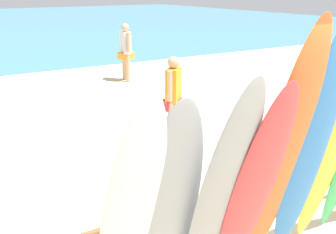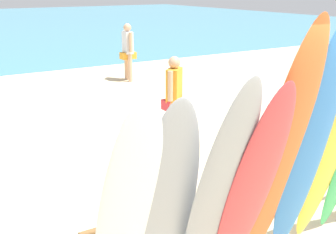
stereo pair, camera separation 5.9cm
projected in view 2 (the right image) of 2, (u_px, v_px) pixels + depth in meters
name	position (u px, v px, depth m)	size (l,w,h in m)	color
ground	(0.00, 62.00, 16.54)	(60.00, 60.00, 0.00)	beige
surfboard_rack	(264.00, 188.00, 4.98)	(4.37, 0.07, 0.73)	brown
surfboard_white_0	(127.00, 218.00, 3.42)	(0.54, 0.07, 2.20)	white
surfboard_grey_1	(165.00, 209.00, 3.64)	(0.56, 0.08, 2.08)	#999EA3
surfboard_grey_2	(218.00, 195.00, 3.74)	(0.56, 0.06, 2.27)	#999EA3
surfboard_red_3	(251.00, 189.00, 3.94)	(0.57, 0.08, 2.19)	#D13D42
surfboard_orange_4	(281.00, 153.00, 4.09)	(0.52, 0.08, 2.68)	orange
surfboard_blue_5	(309.00, 147.00, 4.26)	(0.46, 0.08, 2.65)	#337AD1
beachgoer_photographing	(174.00, 93.00, 7.98)	(0.47, 0.43, 1.58)	tan
beachgoer_strolling	(128.00, 48.00, 13.06)	(0.44, 0.64, 1.69)	tan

